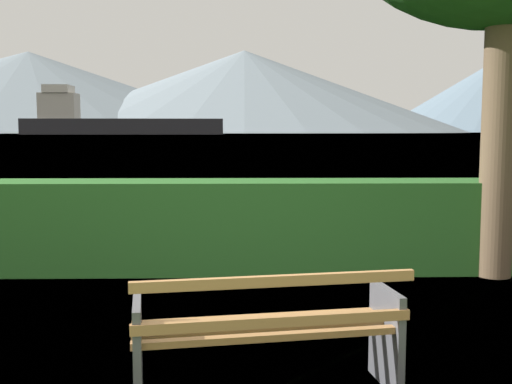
% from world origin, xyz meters
% --- Properties ---
extents(water_surface, '(620.00, 620.00, 0.00)m').
position_xyz_m(water_surface, '(0.00, 308.87, 0.00)').
color(water_surface, slate).
rests_on(water_surface, ground_plane).
extents(park_bench, '(1.80, 0.84, 0.87)m').
position_xyz_m(park_bench, '(0.01, -0.06, 0.43)').
color(park_bench, '#A0703F').
rests_on(park_bench, ground_plane).
extents(hedge_row, '(11.68, 0.82, 1.11)m').
position_xyz_m(hedge_row, '(0.00, 3.52, 0.56)').
color(hedge_row, '#2D6B28').
rests_on(hedge_row, ground_plane).
extents(cargo_ship_large, '(84.52, 14.56, 20.62)m').
position_xyz_m(cargo_ship_large, '(-58.00, 254.01, 5.76)').
color(cargo_ship_large, '#232328').
rests_on(cargo_ship_large, water_surface).
extents(distant_hills, '(798.15, 424.33, 78.29)m').
position_xyz_m(distant_hills, '(-36.58, 549.88, 36.34)').
color(distant_hills, gray).
rests_on(distant_hills, ground_plane).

